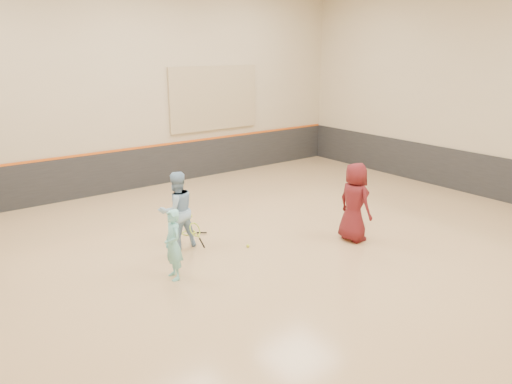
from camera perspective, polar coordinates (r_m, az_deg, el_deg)
room at (r=10.19m, az=0.13°, el=-2.59°), size 15.04×12.04×6.22m
wainscot_back at (r=15.25m, az=-13.59°, el=2.60°), size 14.90×0.04×1.20m
wainscot_right at (r=15.76m, az=22.32°, el=2.25°), size 0.04×11.90×1.20m
accent_stripe at (r=15.11m, az=-13.73°, el=4.87°), size 14.90×0.03×0.06m
acoustic_panel at (r=16.20m, az=-4.81°, el=10.63°), size 3.20×0.08×2.00m
girl at (r=9.21m, az=-9.45°, el=-5.96°), size 0.38×0.52×1.33m
instructor at (r=10.54m, az=-9.05°, el=-2.07°), size 0.82×0.65×1.66m
young_man at (r=11.00m, az=11.20°, el=-1.15°), size 0.59×0.87×1.74m
held_racket at (r=10.39m, az=-7.00°, el=-4.28°), size 0.39×0.39×0.63m
spare_racket at (r=11.53m, az=-7.70°, el=-4.51°), size 0.71×0.71×0.08m
ball_under_racket at (r=10.67m, az=-0.94°, el=-6.17°), size 0.07×0.07×0.07m
ball_in_hand at (r=11.03m, az=12.24°, el=0.38°), size 0.07×0.07×0.07m
ball_beside_spare at (r=12.58m, az=-7.44°, el=-2.73°), size 0.07×0.07×0.07m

